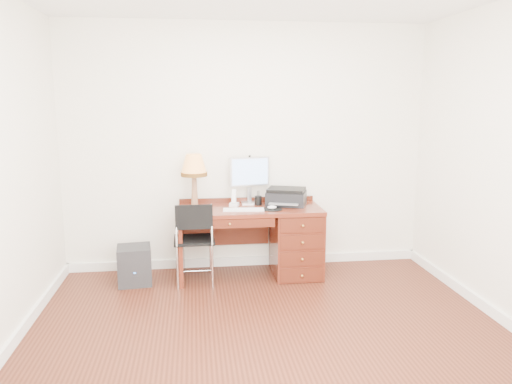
{
  "coord_description": "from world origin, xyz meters",
  "views": [
    {
      "loc": [
        -0.58,
        -3.73,
        1.88
      ],
      "look_at": [
        0.04,
        1.2,
        0.96
      ],
      "focal_mm": 35.0,
      "sensor_mm": 36.0,
      "label": 1
    }
  ],
  "objects": [
    {
      "name": "phone",
      "position": [
        -0.16,
        1.47,
        0.81
      ],
      "size": [
        0.11,
        0.11,
        0.19
      ],
      "rotation": [
        0.0,
        0.0,
        -0.33
      ],
      "color": "white",
      "rests_on": "desk"
    },
    {
      "name": "monitor",
      "position": [
        0.03,
        1.65,
        1.07
      ],
      "size": [
        0.44,
        0.18,
        0.51
      ],
      "rotation": [
        0.0,
        0.0,
        0.2
      ],
      "color": "silver",
      "rests_on": "desk"
    },
    {
      "name": "pen_cup",
      "position": [
        0.1,
        1.53,
        0.8
      ],
      "size": [
        0.08,
        0.08,
        0.1
      ],
      "primitive_type": "cylinder",
      "color": "black",
      "rests_on": "desk"
    },
    {
      "name": "desk",
      "position": [
        0.32,
        1.4,
        0.41
      ],
      "size": [
        1.5,
        0.67,
        0.75
      ],
      "color": "maroon",
      "rests_on": "ground"
    },
    {
      "name": "keyboard",
      "position": [
        -0.08,
        1.28,
        0.76
      ],
      "size": [
        0.43,
        0.15,
        0.02
      ],
      "primitive_type": "cube",
      "rotation": [
        0.0,
        0.0,
        -0.08
      ],
      "color": "white",
      "rests_on": "desk"
    },
    {
      "name": "mouse_pad",
      "position": [
        0.22,
        1.28,
        0.76
      ],
      "size": [
        0.22,
        0.22,
        0.04
      ],
      "color": "black",
      "rests_on": "desk"
    },
    {
      "name": "equipment_box",
      "position": [
        -1.21,
        1.31,
        0.2
      ],
      "size": [
        0.37,
        0.37,
        0.39
      ],
      "primitive_type": "cube",
      "rotation": [
        0.0,
        0.0,
        0.11
      ],
      "color": "black",
      "rests_on": "ground"
    },
    {
      "name": "chair",
      "position": [
        -0.6,
        1.19,
        0.53
      ],
      "size": [
        0.41,
        0.42,
        0.87
      ],
      "rotation": [
        0.0,
        0.0,
        0.02
      ],
      "color": "black",
      "rests_on": "ground"
    },
    {
      "name": "ground",
      "position": [
        0.0,
        0.0,
        0.0
      ],
      "size": [
        4.0,
        4.0,
        0.0
      ],
      "primitive_type": "plane",
      "color": "#3A170D",
      "rests_on": "ground"
    },
    {
      "name": "room_shell",
      "position": [
        0.0,
        0.63,
        0.05
      ],
      "size": [
        4.0,
        4.0,
        4.0
      ],
      "color": "white",
      "rests_on": "ground"
    },
    {
      "name": "printer",
      "position": [
        0.41,
        1.5,
        0.84
      ],
      "size": [
        0.49,
        0.44,
        0.18
      ],
      "rotation": [
        0.0,
        0.0,
        -0.33
      ],
      "color": "black",
      "rests_on": "desk"
    },
    {
      "name": "leg_lamp",
      "position": [
        -0.58,
        1.49,
        1.17
      ],
      "size": [
        0.28,
        0.28,
        0.57
      ],
      "color": "black",
      "rests_on": "desk"
    }
  ]
}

